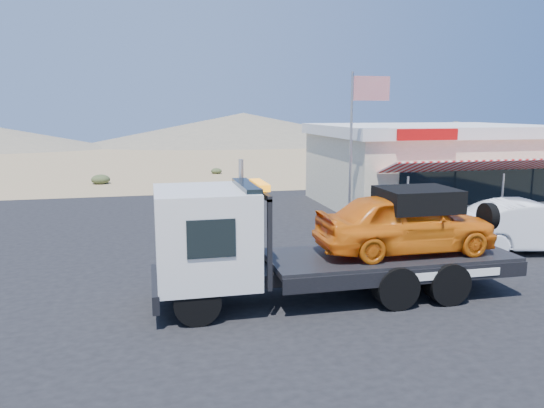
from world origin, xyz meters
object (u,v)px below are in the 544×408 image
(tow_truck, at_px, (328,236))
(jerky_store, at_px, (428,165))
(white_sedan, at_px, (533,226))
(flagpole, at_px, (357,133))

(tow_truck, xyz_separation_m, jerky_store, (9.04, 11.33, 0.40))
(tow_truck, height_order, jerky_store, jerky_store)
(white_sedan, relative_size, flagpole, 0.85)
(white_sedan, xyz_separation_m, flagpole, (-4.56, 4.24, 2.91))
(jerky_store, bearing_deg, flagpole, -141.21)
(tow_truck, relative_size, flagpole, 1.47)
(jerky_store, relative_size, flagpole, 1.73)
(tow_truck, relative_size, jerky_store, 0.85)
(tow_truck, height_order, white_sedan, tow_truck)
(jerky_store, height_order, flagpole, flagpole)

